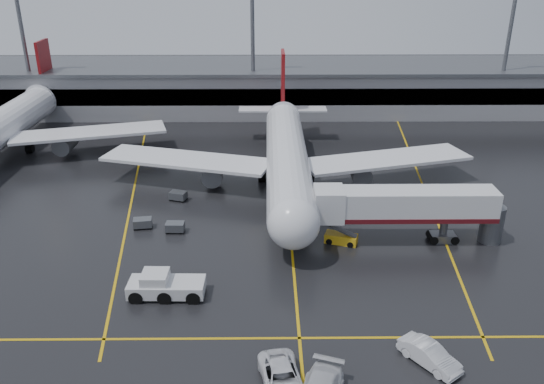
{
  "coord_description": "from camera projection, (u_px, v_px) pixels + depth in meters",
  "views": [
    {
      "loc": [
        -2.5,
        -57.84,
        28.22
      ],
      "look_at": [
        -2.0,
        -2.0,
        4.0
      ],
      "focal_mm": 36.73,
      "sensor_mm": 36.0,
      "label": 1
    }
  ],
  "objects": [
    {
      "name": "ground",
      "position": [
        289.0,
        217.0,
        64.31
      ],
      "size": [
        220.0,
        220.0,
        0.0
      ],
      "primitive_type": "plane",
      "color": "black",
      "rests_on": "ground"
    },
    {
      "name": "terminal",
      "position": [
        280.0,
        87.0,
        106.56
      ],
      "size": [
        122.0,
        19.0,
        8.6
      ],
      "color": "gray",
      "rests_on": "ground"
    },
    {
      "name": "light_mast_mid",
      "position": [
        253.0,
        37.0,
        97.04
      ],
      "size": [
        3.0,
        1.2,
        25.45
      ],
      "color": "#595B60",
      "rests_on": "ground"
    },
    {
      "name": "belt_loader",
      "position": [
        341.0,
        238.0,
        58.37
      ],
      "size": [
        3.63,
        2.44,
        2.13
      ],
      "color": "gold",
      "rests_on": "ground"
    },
    {
      "name": "light_mast_left",
      "position": [
        23.0,
        37.0,
        96.71
      ],
      "size": [
        3.0,
        1.2,
        25.45
      ],
      "color": "#595B60",
      "rests_on": "ground"
    },
    {
      "name": "service_van_a",
      "position": [
        282.0,
        379.0,
        38.78
      ],
      "size": [
        3.71,
        6.26,
        1.63
      ],
      "primitive_type": "imported",
      "rotation": [
        0.0,
        0.0,
        0.18
      ],
      "color": "silver",
      "rests_on": "ground"
    },
    {
      "name": "apron_line_right",
      "position": [
        422.0,
        183.0,
        73.63
      ],
      "size": [
        7.57,
        69.64,
        0.02
      ],
      "primitive_type": "cube",
      "rotation": [
        0.0,
        0.0,
        -0.1
      ],
      "color": "gold",
      "rests_on": "ground"
    },
    {
      "name": "baggage_cart_c",
      "position": [
        178.0,
        195.0,
        68.37
      ],
      "size": [
        2.3,
        1.84,
        1.12
      ],
      "color": "#595B60",
      "rests_on": "ground"
    },
    {
      "name": "baggage_cart_b",
      "position": [
        143.0,
        223.0,
        61.49
      ],
      "size": [
        2.17,
        1.58,
        1.12
      ],
      "color": "#595B60",
      "rests_on": "ground"
    },
    {
      "name": "main_airliner",
      "position": [
        287.0,
        154.0,
        71.53
      ],
      "size": [
        48.8,
        45.6,
        14.1
      ],
      "color": "silver",
      "rests_on": "ground"
    },
    {
      "name": "jet_bridge",
      "position": [
        407.0,
        208.0,
        57.34
      ],
      "size": [
        19.9,
        3.4,
        6.05
      ],
      "color": "silver",
      "rests_on": "ground"
    },
    {
      "name": "light_mast_right",
      "position": [
        509.0,
        37.0,
        97.41
      ],
      "size": [
        3.0,
        1.2,
        25.45
      ],
      "color": "#595B60",
      "rests_on": "ground"
    },
    {
      "name": "second_airliner",
      "position": [
        0.0,
        128.0,
        82.2
      ],
      "size": [
        48.8,
        45.6,
        14.1
      ],
      "color": "silver",
      "rests_on": "ground"
    },
    {
      "name": "apron_line_centre",
      "position": [
        289.0,
        217.0,
        64.31
      ],
      "size": [
        0.25,
        90.0,
        0.02
      ],
      "primitive_type": "cube",
      "color": "gold",
      "rests_on": "ground"
    },
    {
      "name": "apron_line_stop",
      "position": [
        299.0,
        338.0,
        44.12
      ],
      "size": [
        60.0,
        0.25,
        0.02
      ],
      "primitive_type": "cube",
      "color": "gold",
      "rests_on": "ground"
    },
    {
      "name": "baggage_cart_a",
      "position": [
        175.0,
        227.0,
        60.59
      ],
      "size": [
        2.03,
        1.35,
        1.12
      ],
      "color": "#595B60",
      "rests_on": "ground"
    },
    {
      "name": "apron_line_left",
      "position": [
        135.0,
        184.0,
        73.32
      ],
      "size": [
        9.99,
        69.35,
        0.02
      ],
      "primitive_type": "cube",
      "rotation": [
        0.0,
        0.0,
        0.14
      ],
      "color": "gold",
      "rests_on": "ground"
    },
    {
      "name": "service_van_c",
      "position": [
        429.0,
        355.0,
        41.07
      ],
      "size": [
        4.34,
        4.98,
        1.63
      ],
      "primitive_type": "imported",
      "rotation": [
        0.0,
        0.0,
        0.64
      ],
      "color": "silver",
      "rests_on": "ground"
    },
    {
      "name": "pushback_tractor",
      "position": [
        164.0,
        286.0,
        49.25
      ],
      "size": [
        6.78,
        3.0,
        2.4
      ],
      "color": "silver",
      "rests_on": "ground"
    }
  ]
}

